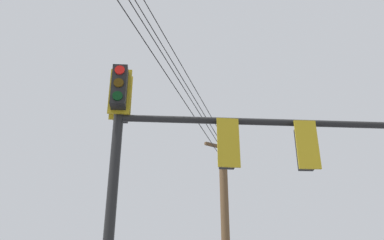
# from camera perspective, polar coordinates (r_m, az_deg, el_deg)

# --- Properties ---
(signal_mast_assembly) EXTENTS (5.68, 1.84, 6.41)m
(signal_mast_assembly) POSITION_cam_1_polar(r_m,az_deg,el_deg) (8.71, -1.86, -4.30)
(signal_mast_assembly) COLOR black
(signal_mast_assembly) RESTS_ON ground
(utility_pole_wooden) EXTENTS (1.46, 1.27, 9.82)m
(utility_pole_wooden) POSITION_cam_1_polar(r_m,az_deg,el_deg) (18.36, 4.35, -14.86)
(utility_pole_wooden) COLOR brown
(utility_pole_wooden) RESTS_ON ground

